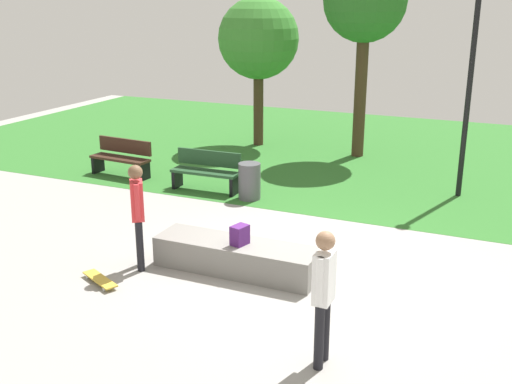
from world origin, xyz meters
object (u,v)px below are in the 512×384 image
tree_leaning_ash (259,39)px  lamp_post (471,70)px  park_bench_near_lamppost (206,170)px  tree_slender_maple (365,3)px  skateboard_by_ledge (100,279)px  trash_bin (249,181)px  concrete_ledge (236,257)px  skater_watching (138,209)px  park_bench_by_oak (122,157)px  skater_performing_trick (324,288)px  backpack_on_ledge (240,235)px

tree_leaning_ash → lamp_post: size_ratio=0.92×
park_bench_near_lamppost → tree_slender_maple: 6.27m
skateboard_by_ledge → trash_bin: bearing=85.1°
concrete_ledge → skater_watching: 1.77m
park_bench_near_lamppost → lamp_post: size_ratio=0.35×
lamp_post → trash_bin: (-4.21, -2.10, -2.39)m
park_bench_near_lamppost → park_bench_by_oak: 2.52m
skater_performing_trick → skateboard_by_ledge: skater_performing_trick is taller
skater_watching → skateboard_by_ledge: 1.25m
concrete_ledge → skater_watching: skater_watching is taller
tree_leaning_ash → trash_bin: (1.90, -4.85, -2.69)m
backpack_on_ledge → lamp_post: size_ratio=0.07×
concrete_ledge → trash_bin: (-1.35, 3.49, 0.16)m
tree_slender_maple → lamp_post: size_ratio=1.14×
park_bench_by_oak → tree_leaning_ash: (1.77, 4.44, 2.62)m
park_bench_by_oak → tree_leaning_ash: tree_leaning_ash is taller
park_bench_by_oak → concrete_ledge: bearing=-37.9°
concrete_ledge → park_bench_near_lamppost: size_ratio=1.68×
skater_performing_trick → park_bench_by_oak: (-7.11, 5.88, -0.53)m
park_bench_near_lamppost → skater_performing_trick: bearing=-50.9°
skater_watching → park_bench_near_lamppost: bearing=103.6°
skater_watching → tree_slender_maple: bearing=81.3°
concrete_ledge → park_bench_by_oak: size_ratio=1.66×
tree_slender_maple → park_bench_near_lamppost: bearing=-117.4°
concrete_ledge → tree_leaning_ash: bearing=111.3°
skater_watching → tree_slender_maple: (1.34, 8.75, 3.07)m
concrete_ledge → skateboard_by_ledge: (-1.76, -1.27, -0.18)m
skateboard_by_ledge → park_bench_near_lamppost: 5.02m
tree_slender_maple → trash_bin: 6.12m
backpack_on_ledge → tree_leaning_ash: (-3.34, 8.39, 2.44)m
concrete_ledge → backpack_on_ledge: 0.42m
backpack_on_ledge → park_bench_by_oak: park_bench_by_oak is taller
concrete_ledge → tree_slender_maple: size_ratio=0.51×
skateboard_by_ledge → park_bench_near_lamppost: park_bench_near_lamppost is taller
backpack_on_ledge → skater_watching: (-1.58, -0.48, 0.38)m
concrete_ledge → park_bench_by_oak: bearing=142.1°
tree_leaning_ash → skateboard_by_ledge: bearing=-81.2°
lamp_post → trash_bin: lamp_post is taller
trash_bin → park_bench_by_oak: bearing=173.6°
tree_leaning_ash → trash_bin: 5.87m
tree_slender_maple → backpack_on_ledge: bearing=-88.3°
skateboard_by_ledge → lamp_post: bearing=56.0°
skater_performing_trick → tree_slender_maple: bearing=102.4°
park_bench_near_lamppost → park_bench_by_oak: size_ratio=0.99×
park_bench_by_oak → trash_bin: (3.67, -0.41, -0.08)m
backpack_on_ledge → trash_bin: (-1.43, 3.54, -0.25)m
skater_watching → tree_slender_maple: size_ratio=0.33×
park_bench_near_lamppost → trash_bin: size_ratio=1.99×
concrete_ledge → skateboard_by_ledge: 2.18m
skater_performing_trick → skater_watching: 3.86m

